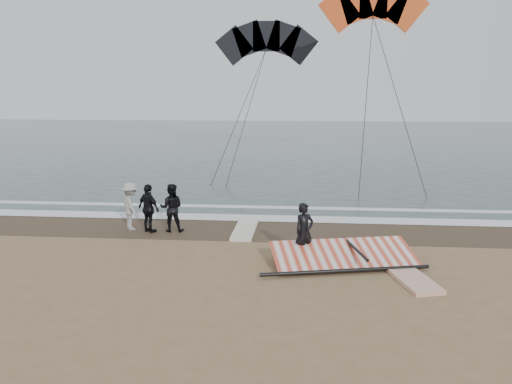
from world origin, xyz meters
TOP-DOWN VIEW (x-y plane):
  - ground at (0.00, 0.00)m, footprint 120.00×120.00m
  - sea at (0.00, 33.00)m, footprint 120.00×54.00m
  - wet_sand at (0.00, 4.50)m, footprint 120.00×2.80m
  - foam_near at (0.00, 5.90)m, footprint 120.00×0.90m
  - foam_far at (0.00, 7.60)m, footprint 120.00×0.45m
  - man_main at (0.18, 1.70)m, footprint 0.69×0.64m
  - board_white at (2.74, 0.67)m, footprint 1.38×2.78m
  - board_cream at (-1.73, 4.36)m, footprint 0.72×2.56m
  - trio_cluster at (-4.90, 4.04)m, footprint 2.36×1.32m
  - sail_rig at (1.18, 1.50)m, footprint 4.34×2.51m
  - kite_red at (4.10, 18.79)m, footprint 6.82×4.87m
  - kite_dark at (-2.32, 23.74)m, footprint 7.98×6.20m

SIDE VIEW (x-z plane):
  - ground at x=0.00m, z-range 0.00..0.00m
  - wet_sand at x=0.00m, z-range 0.00..0.01m
  - sea at x=0.00m, z-range 0.00..0.02m
  - foam_near at x=0.00m, z-range 0.02..0.03m
  - foam_far at x=0.00m, z-range 0.02..0.03m
  - board_cream at x=-1.73m, z-range 0.00..0.11m
  - board_white at x=2.74m, z-range 0.00..0.11m
  - sail_rig at x=1.18m, z-range -0.06..0.45m
  - man_main at x=0.18m, z-range 0.00..1.59m
  - trio_cluster at x=-4.90m, z-range -0.01..1.61m
  - kite_dark at x=-2.32m, z-range 0.39..14.58m
  - kite_red at x=4.10m, z-range 2.50..15.45m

